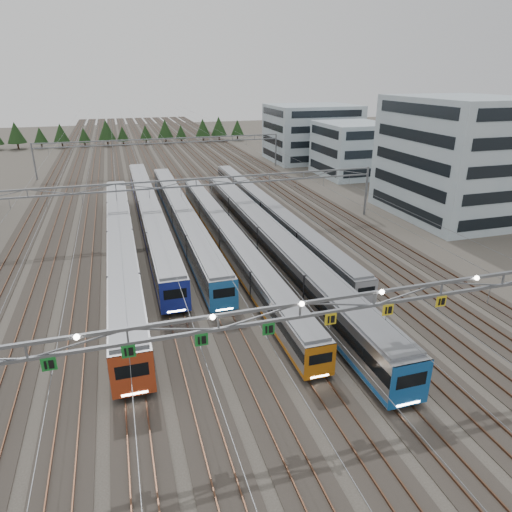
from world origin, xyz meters
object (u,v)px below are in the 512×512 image
object	(u,v)px
train_f	(268,211)
depot_bldg_north	(312,133)
train_c	(182,216)
gantry_near	(300,314)
train_d	(229,239)
train_e	(269,240)
train_b	(149,211)
train_a	(121,244)
gantry_mid	(196,188)
depot_bldg_south	(458,158)
gantry_far	(163,145)
depot_bldg_mid	(352,149)

from	to	relation	value
train_f	depot_bldg_north	world-z (taller)	depot_bldg_north
train_c	gantry_near	size ratio (longest dim) A/B	0.99
train_c	train_d	size ratio (longest dim) A/B	0.97
train_e	train_f	world-z (taller)	train_e
train_d	depot_bldg_north	size ratio (longest dim) A/B	2.62
train_e	train_d	bearing A→B (deg)	144.92
train_b	gantry_near	size ratio (longest dim) A/B	1.08
train_a	gantry_near	world-z (taller)	gantry_near
train_b	train_c	size ratio (longest dim) A/B	1.09
train_f	gantry_mid	xyz separation A→B (m)	(-11.25, -0.60, 4.49)
gantry_near	train_c	bearing A→B (deg)	93.06
train_a	depot_bldg_south	size ratio (longest dim) A/B	2.53
gantry_far	depot_bldg_north	distance (m)	40.24
train_a	train_d	size ratio (longest dim) A/B	0.97
gantry_mid	depot_bldg_north	world-z (taller)	depot_bldg_north
train_a	train_d	distance (m)	13.53
train_c	train_e	distance (m)	17.11
depot_bldg_mid	depot_bldg_north	bearing A→B (deg)	92.20
train_b	train_e	bearing A→B (deg)	-53.29
train_c	train_a	bearing A→B (deg)	-130.53
train_c	train_d	distance (m)	12.25
train_c	train_e	size ratio (longest dim) A/B	0.92
gantry_near	gantry_far	xyz separation A→B (m)	(0.05, 85.12, -0.70)
train_a	depot_bldg_mid	bearing A→B (deg)	36.51
train_d	gantry_near	xyz separation A→B (m)	(-2.30, -29.87, 5.17)
train_b	depot_bldg_north	xyz separation A→B (m)	(46.64, 45.54, 4.95)
depot_bldg_mid	depot_bldg_north	distance (m)	21.21
train_e	train_f	bearing A→B (deg)	72.19
train_d	depot_bldg_mid	xyz separation A→B (m)	(38.45, 39.32, 3.96)
train_c	gantry_far	xyz separation A→B (m)	(2.25, 43.85, 4.25)
train_e	gantry_far	bearing A→B (deg)	96.59
depot_bldg_mid	gantry_mid	bearing A→B (deg)	-144.46
depot_bldg_south	depot_bldg_mid	distance (m)	33.43
train_f	train_e	bearing A→B (deg)	-107.81
train_e	gantry_near	xyz separation A→B (m)	(-6.80, -26.71, 4.77)
train_f	train_d	bearing A→B (deg)	-129.68
gantry_far	train_f	bearing A→B (deg)	-75.78
depot_bldg_mid	train_b	bearing A→B (deg)	-152.80
train_d	gantry_far	bearing A→B (deg)	92.33
train_b	gantry_near	bearing A→B (deg)	-81.49
depot_bldg_south	gantry_near	bearing A→B (deg)	-139.23
train_a	depot_bldg_south	bearing A→B (deg)	5.63
train_c	train_e	world-z (taller)	train_e
depot_bldg_north	train_f	bearing A→B (deg)	-119.99
gantry_near	gantry_far	size ratio (longest dim) A/B	1.00
depot_bldg_south	depot_bldg_north	size ratio (longest dim) A/B	1.00
train_d	depot_bldg_north	bearing A→B (deg)	58.10
gantry_mid	depot_bldg_south	world-z (taller)	depot_bldg_south
train_e	train_f	distance (m)	14.72
train_f	train_c	bearing A→B (deg)	177.67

